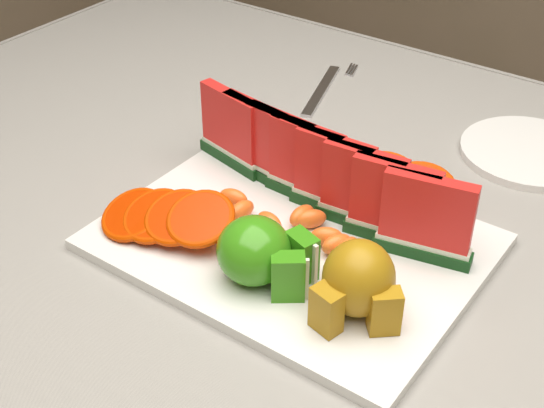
# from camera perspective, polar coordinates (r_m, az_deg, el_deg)

# --- Properties ---
(table) EXTENTS (1.40, 0.90, 0.75)m
(table) POSITION_cam_1_polar(r_m,az_deg,el_deg) (0.92, 5.17, -7.63)
(table) COLOR #442215
(table) RESTS_ON ground
(tablecloth) EXTENTS (1.53, 1.03, 0.20)m
(tablecloth) POSITION_cam_1_polar(r_m,az_deg,el_deg) (0.88, 5.38, -4.65)
(tablecloth) COLOR slate
(tablecloth) RESTS_ON table
(platter) EXTENTS (0.40, 0.30, 0.01)m
(platter) POSITION_cam_1_polar(r_m,az_deg,el_deg) (0.84, 1.54, -2.84)
(platter) COLOR silver
(platter) RESTS_ON tablecloth
(apple_cluster) EXTENTS (0.11, 0.09, 0.07)m
(apple_cluster) POSITION_cam_1_polar(r_m,az_deg,el_deg) (0.76, -0.84, -3.72)
(apple_cluster) COLOR #2B8B1B
(apple_cluster) RESTS_ON platter
(pear_cluster) EXTENTS (0.09, 0.09, 0.08)m
(pear_cluster) POSITION_cam_1_polar(r_m,az_deg,el_deg) (0.72, 6.51, -5.86)
(pear_cluster) COLOR #B37109
(pear_cluster) RESTS_ON platter
(side_plate) EXTENTS (0.22, 0.22, 0.01)m
(side_plate) POSITION_cam_1_polar(r_m,az_deg,el_deg) (1.05, 18.83, 3.72)
(side_plate) COLOR silver
(side_plate) RESTS_ON tablecloth
(fork) EXTENTS (0.07, 0.19, 0.00)m
(fork) POSITION_cam_1_polar(r_m,az_deg,el_deg) (1.17, 3.97, 8.69)
(fork) COLOR silver
(fork) RESTS_ON tablecloth
(watermelon_row) EXTENTS (0.39, 0.07, 0.10)m
(watermelon_row) POSITION_cam_1_polar(r_m,az_deg,el_deg) (0.86, 3.63, 2.48)
(watermelon_row) COLOR #0A3C11
(watermelon_row) RESTS_ON platter
(orange_fan_front) EXTENTS (0.17, 0.11, 0.05)m
(orange_fan_front) POSITION_cam_1_polar(r_m,az_deg,el_deg) (0.83, -7.96, -0.93)
(orange_fan_front) COLOR #CF5001
(orange_fan_front) RESTS_ON platter
(orange_fan_back) EXTENTS (0.29, 0.11, 0.05)m
(orange_fan_back) POSITION_cam_1_polar(r_m,az_deg,el_deg) (0.92, 5.64, 2.68)
(orange_fan_back) COLOR #CF5001
(orange_fan_back) RESTS_ON platter
(tangerine_segments) EXTENTS (0.18, 0.07, 0.02)m
(tangerine_segments) POSITION_cam_1_polar(r_m,az_deg,el_deg) (0.83, 1.73, -1.50)
(tangerine_segments) COLOR orange
(tangerine_segments) RESTS_ON platter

